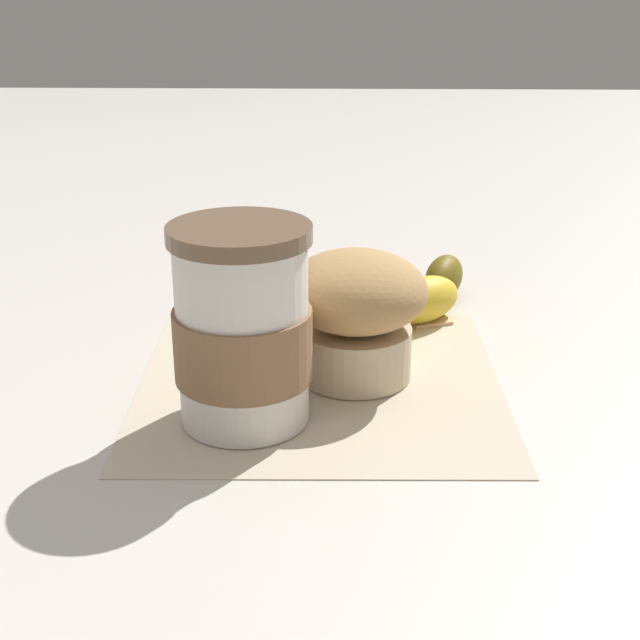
# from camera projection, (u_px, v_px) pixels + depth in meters

# --- Properties ---
(ground_plane) EXTENTS (3.00, 3.00, 0.00)m
(ground_plane) POSITION_uv_depth(u_px,v_px,m) (320.00, 383.00, 0.61)
(ground_plane) COLOR beige
(paper_napkin) EXTENTS (0.25, 0.25, 0.00)m
(paper_napkin) POSITION_uv_depth(u_px,v_px,m) (320.00, 382.00, 0.61)
(paper_napkin) COLOR beige
(paper_napkin) RESTS_ON ground_plane
(coffee_cup) EXTENTS (0.09, 0.09, 0.13)m
(coffee_cup) POSITION_uv_depth(u_px,v_px,m) (243.00, 330.00, 0.54)
(coffee_cup) COLOR silver
(coffee_cup) RESTS_ON paper_napkin
(muffin) EXTENTS (0.10, 0.10, 0.09)m
(muffin) POSITION_uv_depth(u_px,v_px,m) (356.00, 309.00, 0.60)
(muffin) COLOR beige
(muffin) RESTS_ON paper_napkin
(banana) EXTENTS (0.16, 0.18, 0.04)m
(banana) POSITION_uv_depth(u_px,v_px,m) (388.00, 304.00, 0.70)
(banana) COLOR gold
(banana) RESTS_ON paper_napkin
(sugar_packet) EXTENTS (0.06, 0.05, 0.01)m
(sugar_packet) POSITION_uv_depth(u_px,v_px,m) (422.00, 313.00, 0.72)
(sugar_packet) COLOR #E0B27F
(sugar_packet) RESTS_ON ground_plane
(wooden_stirrer) EXTENTS (0.01, 0.11, 0.00)m
(wooden_stirrer) POSITION_uv_depth(u_px,v_px,m) (332.00, 300.00, 0.76)
(wooden_stirrer) COLOR #9E7547
(wooden_stirrer) RESTS_ON ground_plane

